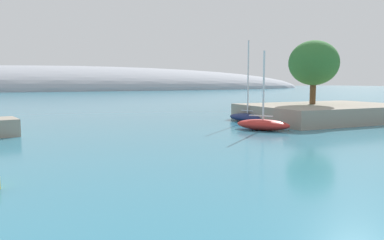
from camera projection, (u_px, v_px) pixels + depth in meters
name	position (u px, v px, depth m)	size (l,w,h in m)	color
shore_outcrop	(326.00, 112.00, 48.59)	(19.60, 13.73, 1.98)	gray
tree_clump_shore	(314.00, 63.00, 48.79)	(6.29, 6.29, 8.08)	brown
distant_ridge	(67.00, 90.00, 215.48)	(313.33, 87.02, 26.28)	#999EA8
sailboat_red_near_shore	(263.00, 124.00, 38.91)	(5.10, 5.85, 7.94)	red
sailboat_navy_mid_mooring	(248.00, 117.00, 46.83)	(3.51, 6.01, 9.79)	navy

